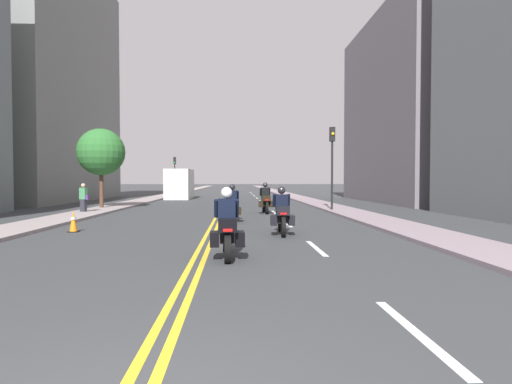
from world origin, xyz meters
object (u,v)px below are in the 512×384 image
object	(u,v)px
traffic_light_far	(175,169)
motorcycle_1	(282,215)
parked_truck	(181,185)
motorcycle_2	(232,207)
motorcycle_3	(265,201)
pedestrian_0	(84,198)
street_tree_0	(101,152)
traffic_cone_1	(73,221)
motorcycle_0	(227,230)
traffic_light_near	(332,153)

from	to	relation	value
traffic_light_far	motorcycle_1	bearing A→B (deg)	-76.27
motorcycle_1	parked_truck	size ratio (longest dim) A/B	0.33
motorcycle_2	motorcycle_3	distance (m)	4.64
pedestrian_0	street_tree_0	distance (m)	4.29
motorcycle_3	pedestrian_0	size ratio (longest dim) A/B	1.33
motorcycle_1	traffic_cone_1	bearing A→B (deg)	174.00
traffic_cone_1	parked_truck	size ratio (longest dim) A/B	0.11
motorcycle_0	pedestrian_0	distance (m)	14.88
traffic_cone_1	parked_truck	xyz separation A→B (m)	(0.25, 25.70, 0.90)
motorcycle_1	traffic_light_far	distance (m)	36.41
motorcycle_3	traffic_light_near	size ratio (longest dim) A/B	0.45
motorcycle_0	motorcycle_1	bearing A→B (deg)	63.83
motorcycle_1	street_tree_0	xyz separation A→B (m)	(-9.66, 12.10, 2.82)
motorcycle_1	motorcycle_2	bearing A→B (deg)	112.77
traffic_light_far	motorcycle_3	bearing A→B (deg)	-71.85
motorcycle_0	traffic_cone_1	xyz separation A→B (m)	(-5.37, 4.96, -0.27)
street_tree_0	parked_truck	size ratio (longest dim) A/B	0.76
motorcycle_0	motorcycle_3	world-z (taller)	motorcycle_3
traffic_light_far	street_tree_0	size ratio (longest dim) A/B	0.91
pedestrian_0	motorcycle_1	bearing A→B (deg)	-23.41
motorcycle_2	traffic_light_far	size ratio (longest dim) A/B	0.48
traffic_light_far	street_tree_0	distance (m)	23.21
motorcycle_0	pedestrian_0	xyz separation A→B (m)	(-7.81, 12.67, 0.19)
motorcycle_1	parked_truck	world-z (taller)	parked_truck
motorcycle_2	motorcycle_3	world-z (taller)	motorcycle_3
motorcycle_1	street_tree_0	distance (m)	15.74
motorcycle_2	traffic_cone_1	bearing A→B (deg)	-148.92
street_tree_0	motorcycle_0	bearing A→B (deg)	-63.63
traffic_cone_1	traffic_light_near	distance (m)	14.33
motorcycle_3	pedestrian_0	distance (m)	9.61
traffic_cone_1	street_tree_0	bearing A→B (deg)	103.13
motorcycle_1	pedestrian_0	distance (m)	12.91
pedestrian_0	parked_truck	distance (m)	18.19
traffic_light_near	traffic_cone_1	bearing A→B (deg)	-141.76
motorcycle_3	traffic_light_far	world-z (taller)	traffic_light_far
motorcycle_0	parked_truck	size ratio (longest dim) A/B	0.33
motorcycle_2	street_tree_0	size ratio (longest dim) A/B	0.44
motorcycle_0	street_tree_0	world-z (taller)	street_tree_0
motorcycle_1	pedestrian_0	xyz separation A→B (m)	(-9.52, 8.73, 0.18)
motorcycle_1	traffic_light_far	world-z (taller)	traffic_light_far
parked_truck	traffic_cone_1	bearing A→B (deg)	-90.56
motorcycle_1	motorcycle_2	size ratio (longest dim) A/B	1.01
motorcycle_0	street_tree_0	bearing A→B (deg)	113.67
motorcycle_0	traffic_cone_1	distance (m)	7.31
motorcycle_1	motorcycle_3	bearing A→B (deg)	91.57
motorcycle_0	pedestrian_0	world-z (taller)	motorcycle_0
motorcycle_2	parked_truck	distance (m)	22.92
motorcycle_2	pedestrian_0	xyz separation A→B (m)	(-7.86, 4.33, 0.19)
street_tree_0	traffic_light_near	bearing A→B (deg)	-10.01
traffic_cone_1	traffic_light_far	bearing A→B (deg)	92.59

